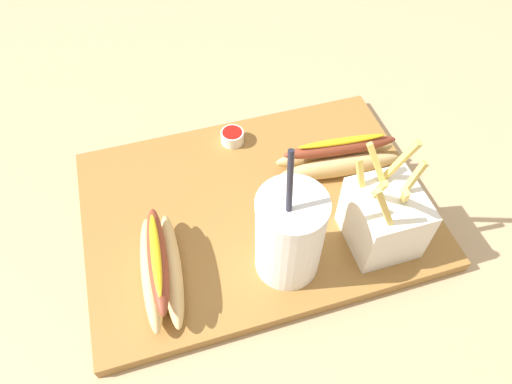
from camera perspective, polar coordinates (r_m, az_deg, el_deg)
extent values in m
cube|color=tan|center=(0.71, 0.00, -2.97)|extent=(2.40, 2.40, 0.02)
cube|color=olive|center=(0.69, 0.00, -2.02)|extent=(0.50, 0.36, 0.02)
cylinder|color=white|center=(0.58, 4.13, -5.65)|extent=(0.09, 0.09, 0.13)
cylinder|color=white|center=(0.52, 4.56, -1.67)|extent=(0.09, 0.09, 0.01)
cylinder|color=#262633|center=(0.48, 4.21, 1.11)|extent=(0.01, 0.02, 0.08)
cube|color=white|center=(0.63, 15.52, -3.19)|extent=(0.09, 0.09, 0.09)
cube|color=#E5C660|center=(0.58, 14.80, 0.09)|extent=(0.02, 0.04, 0.07)
cube|color=#E5C660|center=(0.55, 15.73, -2.22)|extent=(0.04, 0.01, 0.08)
cube|color=#E5C660|center=(0.60, 14.97, 2.60)|extent=(0.03, 0.04, 0.08)
cube|color=#E5C660|center=(0.60, 12.90, 1.25)|extent=(0.02, 0.03, 0.07)
cube|color=#E5C660|center=(0.60, 18.69, 1.26)|extent=(0.03, 0.01, 0.06)
cube|color=#E5C660|center=(0.57, 17.95, -0.61)|extent=(0.04, 0.03, 0.07)
cube|color=#E5C660|center=(0.59, 17.15, 3.35)|extent=(0.03, 0.03, 0.09)
ellipsoid|color=#DBB775|center=(0.62, -12.82, -9.64)|extent=(0.04, 0.17, 0.04)
ellipsoid|color=#DBB775|center=(0.61, -10.42, -9.26)|extent=(0.04, 0.17, 0.04)
ellipsoid|color=brown|center=(0.59, -12.10, -8.07)|extent=(0.04, 0.16, 0.02)
ellipsoid|color=gold|center=(0.58, -12.32, -7.43)|extent=(0.02, 0.12, 0.01)
ellipsoid|color=#DBB775|center=(0.73, 9.76, 4.62)|extent=(0.19, 0.04, 0.04)
ellipsoid|color=#DBB775|center=(0.71, 10.38, 3.10)|extent=(0.19, 0.04, 0.04)
ellipsoid|color=brown|center=(0.70, 10.40, 5.46)|extent=(0.18, 0.04, 0.02)
ellipsoid|color=gold|center=(0.69, 10.56, 6.20)|extent=(0.13, 0.02, 0.01)
cylinder|color=white|center=(0.76, -3.09, 6.80)|extent=(0.04, 0.04, 0.02)
cylinder|color=#B2140F|center=(0.75, -3.11, 7.24)|extent=(0.03, 0.03, 0.01)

